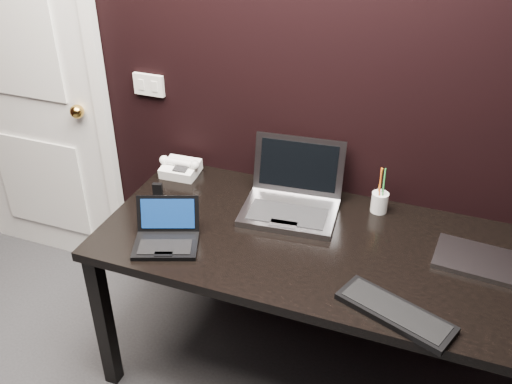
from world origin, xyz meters
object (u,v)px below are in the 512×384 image
at_px(mobile_phone, 158,195).
at_px(ext_keyboard, 395,312).
at_px(silver_laptop, 292,199).
at_px(desk_phone, 180,168).
at_px(pen_cup, 380,201).
at_px(desk, 314,257).
at_px(netbook, 166,236).
at_px(door, 22,81).
at_px(closed_laptop, 475,260).

bearing_deg(mobile_phone, ext_keyboard, -17.55).
relative_size(silver_laptop, desk_phone, 2.10).
xyz_separation_m(silver_laptop, desk_phone, (-0.57, 0.10, -0.02)).
bearing_deg(pen_cup, desk, -122.72).
height_order(silver_laptop, mobile_phone, silver_laptop).
relative_size(silver_laptop, pen_cup, 2.04).
distance_m(desk_phone, pen_cup, 0.92).
xyz_separation_m(netbook, mobile_phone, (-0.18, 0.25, 0.00)).
relative_size(desk, desk_phone, 8.46).
height_order(netbook, silver_laptop, silver_laptop).
distance_m(mobile_phone, pen_cup, 0.95).
xyz_separation_m(door, ext_keyboard, (2.01, -0.68, -0.29)).
xyz_separation_m(door, desk_phone, (0.92, -0.09, -0.27)).
bearing_deg(silver_laptop, desk, -49.72).
xyz_separation_m(desk, netbook, (-0.54, -0.21, 0.11)).
height_order(desk, silver_laptop, silver_laptop).
distance_m(ext_keyboard, mobile_phone, 1.13).
bearing_deg(desk_phone, netbook, -68.74).
distance_m(desk, netbook, 0.59).
height_order(door, netbook, door).
xyz_separation_m(door, closed_laptop, (2.24, -0.29, -0.29)).
height_order(netbook, pen_cup, pen_cup).
xyz_separation_m(netbook, silver_laptop, (0.38, 0.40, 0.02)).
height_order(mobile_phone, pen_cup, pen_cup).
relative_size(desk_phone, pen_cup, 0.97).
distance_m(door, desk_phone, 0.96).
bearing_deg(desk_phone, ext_keyboard, -28.09).
xyz_separation_m(closed_laptop, pen_cup, (-0.40, 0.21, 0.04)).
bearing_deg(desk, silver_laptop, 130.28).
bearing_deg(ext_keyboard, netbook, 174.49).
relative_size(netbook, mobile_phone, 3.55).
distance_m(silver_laptop, pen_cup, 0.37).
bearing_deg(ext_keyboard, desk_phone, 151.91).
distance_m(silver_laptop, desk_phone, 0.58).
bearing_deg(pen_cup, door, 177.73).
relative_size(netbook, desk_phone, 1.52).
relative_size(ext_keyboard, mobile_phone, 4.81).
height_order(ext_keyboard, pen_cup, pen_cup).
height_order(door, desk_phone, door).
bearing_deg(silver_laptop, ext_keyboard, -43.24).
bearing_deg(desk_phone, pen_cup, 1.31).
distance_m(netbook, pen_cup, 0.90).
bearing_deg(netbook, desk_phone, 111.26).
xyz_separation_m(desk_phone, pen_cup, (0.92, 0.02, 0.01)).
height_order(ext_keyboard, closed_laptop, ext_keyboard).
bearing_deg(ext_keyboard, desk, 140.07).
bearing_deg(closed_laptop, ext_keyboard, -121.18).
xyz_separation_m(door, silver_laptop, (1.49, -0.19, -0.25)).
height_order(silver_laptop, desk_phone, silver_laptop).
xyz_separation_m(ext_keyboard, closed_laptop, (0.23, 0.39, -0.00)).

